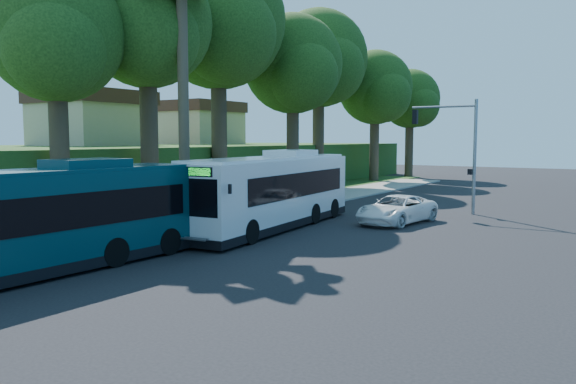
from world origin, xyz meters
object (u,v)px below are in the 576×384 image
Objects in this scene: white_bus at (273,190)px; bus_shelter at (180,192)px; pickup at (397,209)px; teal_bus at (36,219)px.

bus_shelter is at bearing -162.94° from white_bus.
white_bus is at bearing -125.15° from pickup.
bus_shelter is 5.02m from white_bus.
teal_bus is at bearing -100.20° from pickup.
bus_shelter is 0.58× the size of pickup.
bus_shelter is at bearing -135.18° from pickup.
white_bus reaches higher than teal_bus.
pickup is (4.81, 5.03, -1.20)m from white_bus.
bus_shelter reaches higher than pickup.
teal_bus reaches higher than pickup.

